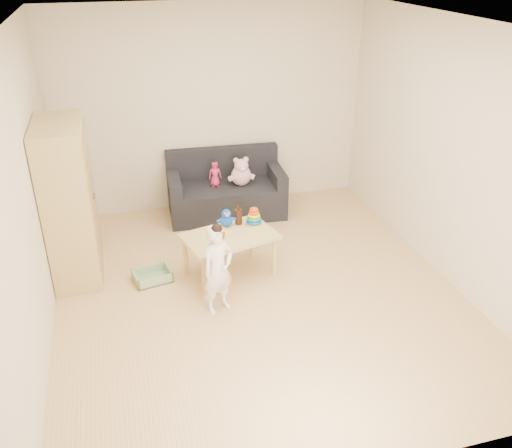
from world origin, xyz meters
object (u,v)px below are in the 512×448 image
object	(u,v)px
wardrobe	(69,202)
toddler	(218,270)
play_table	(230,255)
sofa	(226,199)

from	to	relation	value
wardrobe	toddler	world-z (taller)	wardrobe
wardrobe	play_table	distance (m)	1.74
wardrobe	toddler	xyz separation A→B (m)	(1.32, -1.06, -0.39)
wardrobe	play_table	size ratio (longest dim) A/B	1.79
sofa	play_table	xyz separation A→B (m)	(-0.28, -1.46, 0.04)
play_table	toddler	world-z (taller)	toddler
play_table	toddler	xyz separation A→B (m)	(-0.24, -0.57, 0.20)
wardrobe	sofa	bearing A→B (deg)	27.84
sofa	toddler	world-z (taller)	toddler
sofa	play_table	bearing A→B (deg)	-97.80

